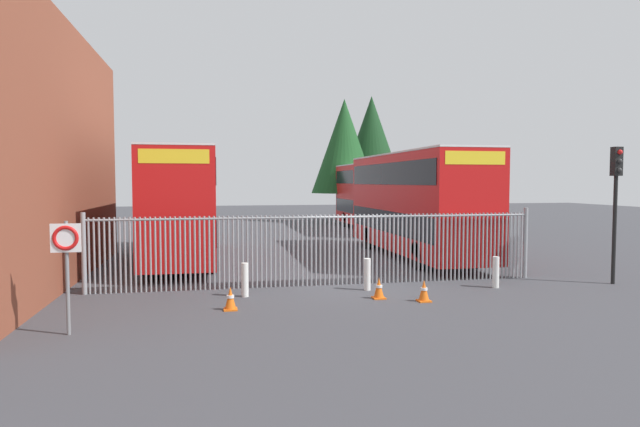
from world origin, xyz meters
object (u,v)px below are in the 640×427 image
at_px(bollard_near_right, 496,272).
at_px(traffic_cone_near_kerb, 379,288).
at_px(bollard_near_left, 245,280).
at_px(speed_limit_sign_post, 66,251).
at_px(bollard_center_front, 367,274).
at_px(double_decker_bus_behind_fence_left, 414,200).
at_px(double_decker_bus_behind_fence_right, 373,194).
at_px(traffic_cone_by_gate, 230,299).
at_px(traffic_cone_mid_forecourt, 424,291).
at_px(traffic_light_kerbside, 616,189).
at_px(double_decker_bus_near_gate, 183,201).

xyz_separation_m(bollard_near_right, traffic_cone_near_kerb, (-3.95, -0.78, -0.19)).
distance_m(bollard_near_left, speed_limit_sign_post, 5.14).
xyz_separation_m(bollard_near_left, bollard_center_front, (3.61, 0.20, 0.00)).
relative_size(double_decker_bus_behind_fence_left, double_decker_bus_behind_fence_right, 1.00).
distance_m(traffic_cone_by_gate, traffic_cone_mid_forecourt, 5.13).
relative_size(traffic_cone_mid_forecourt, traffic_light_kerbside, 0.14).
height_order(bollard_near_left, traffic_light_kerbside, traffic_light_kerbside).
xyz_separation_m(traffic_cone_mid_forecourt, speed_limit_sign_post, (-8.54, -1.54, 1.49)).
bearing_deg(traffic_cone_by_gate, double_decker_bus_behind_fence_left, 45.65).
bearing_deg(traffic_cone_mid_forecourt, traffic_cone_by_gate, 179.47).
bearing_deg(bollard_near_left, traffic_cone_by_gate, -106.63).
height_order(bollard_near_right, traffic_light_kerbside, traffic_light_kerbside).
bearing_deg(bollard_center_front, double_decker_bus_behind_fence_left, 58.52).
bearing_deg(traffic_cone_by_gate, bollard_near_left, 73.37).
bearing_deg(traffic_cone_near_kerb, double_decker_bus_near_gate, 123.31).
distance_m(bollard_near_right, traffic_light_kerbside, 4.68).
height_order(double_decker_bus_behind_fence_left, bollard_near_right, double_decker_bus_behind_fence_left).
bearing_deg(double_decker_bus_behind_fence_left, bollard_near_left, -138.54).
relative_size(double_decker_bus_behind_fence_right, traffic_cone_near_kerb, 18.32).
distance_m(double_decker_bus_near_gate, bollard_near_right, 12.44).
height_order(bollard_near_left, bollard_near_right, same).
bearing_deg(speed_limit_sign_post, bollard_center_front, 23.93).
bearing_deg(double_decker_bus_near_gate, traffic_cone_near_kerb, -56.69).
bearing_deg(double_decker_bus_near_gate, double_decker_bus_behind_fence_left, -4.88).
xyz_separation_m(bollard_center_front, traffic_cone_by_gate, (-4.07, -1.73, -0.19)).
bearing_deg(double_decker_bus_behind_fence_left, double_decker_bus_near_gate, 175.12).
bearing_deg(traffic_cone_by_gate, speed_limit_sign_post, -155.00).
distance_m(bollard_center_front, traffic_cone_mid_forecourt, 2.08).
xyz_separation_m(bollard_center_front, traffic_cone_near_kerb, (-0.02, -1.19, -0.19)).
bearing_deg(traffic_cone_near_kerb, bollard_near_right, 11.19).
bearing_deg(bollard_near_right, traffic_cone_near_kerb, -168.81).
distance_m(traffic_cone_near_kerb, traffic_light_kerbside, 8.37).
bearing_deg(traffic_cone_mid_forecourt, double_decker_bus_near_gate, 126.22).
xyz_separation_m(double_decker_bus_behind_fence_right, speed_limit_sign_post, (-13.46, -22.37, -0.65)).
relative_size(double_decker_bus_behind_fence_left, traffic_light_kerbside, 2.51).
bearing_deg(traffic_cone_mid_forecourt, speed_limit_sign_post, -169.75).
distance_m(traffic_cone_by_gate, traffic_cone_near_kerb, 4.09).
bearing_deg(bollard_center_front, double_decker_bus_near_gate, 127.43).
relative_size(bollard_near_right, traffic_cone_by_gate, 1.61).
bearing_deg(bollard_center_front, bollard_near_left, -176.81).
distance_m(bollard_near_right, traffic_cone_by_gate, 8.11).
bearing_deg(bollard_near_left, double_decker_bus_near_gate, 104.87).
distance_m(traffic_cone_mid_forecourt, traffic_cone_near_kerb, 1.23).
height_order(bollard_near_left, traffic_cone_mid_forecourt, bollard_near_left).
bearing_deg(speed_limit_sign_post, traffic_cone_near_kerb, 15.96).
relative_size(bollard_center_front, traffic_cone_mid_forecourt, 1.61).
bearing_deg(double_decker_bus_behind_fence_right, traffic_cone_near_kerb, -106.48).
distance_m(double_decker_bus_near_gate, traffic_cone_mid_forecourt, 11.50).
relative_size(double_decker_bus_near_gate, traffic_cone_near_kerb, 18.32).
height_order(traffic_cone_mid_forecourt, traffic_cone_near_kerb, same).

